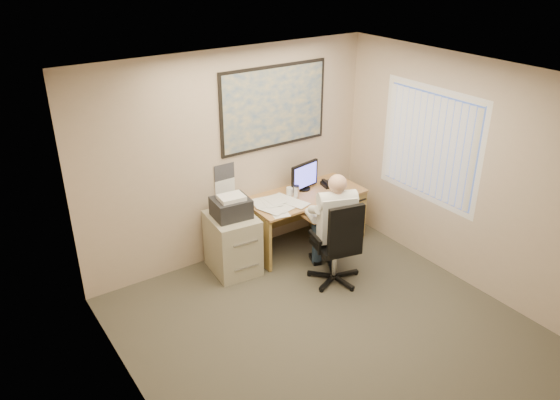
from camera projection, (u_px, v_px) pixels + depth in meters
room_shell at (348, 230)px, 5.14m from camera, size 4.00×4.50×2.70m
desk at (323, 208)px, 7.57m from camera, size 1.60×0.97×1.13m
world_map at (274, 107)px, 6.89m from camera, size 1.56×0.03×1.06m
wall_calendar at (225, 180)px, 6.87m from camera, size 0.28×0.01×0.42m
window_blinds at (429, 145)px, 6.64m from camera, size 0.06×1.40×1.30m
filing_cabinet at (232, 238)px, 6.80m from camera, size 0.60×0.70×1.04m
office_chair at (338, 258)px, 6.61m from camera, size 0.80×0.80×1.12m
person at (335, 229)px, 6.50m from camera, size 0.83×0.98×1.40m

